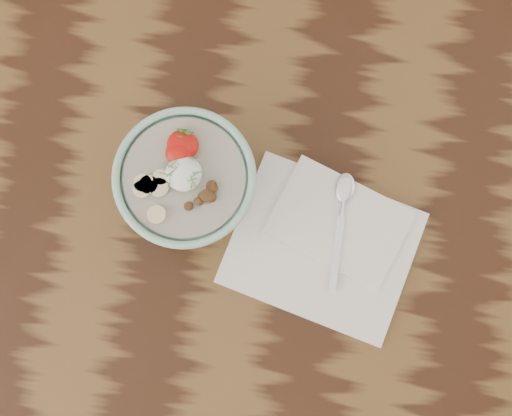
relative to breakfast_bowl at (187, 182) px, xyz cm
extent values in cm
cube|color=black|center=(-2.48, 0.64, -8.28)|extent=(160.00, 90.00, 4.00)
cylinder|color=#93C6AC|center=(0.03, -0.05, -5.70)|extent=(8.14, 8.14, 1.16)
torus|color=#93C6AC|center=(0.03, -0.05, 3.80)|extent=(18.51, 18.51, 1.07)
cylinder|color=#ACA48E|center=(0.03, -0.05, 3.22)|extent=(15.70, 15.70, 0.97)
ellipsoid|color=white|center=(0.04, 0.25, 4.60)|extent=(4.65, 4.65, 2.56)
ellipsoid|color=#B90E08|center=(-0.15, 3.85, 4.56)|extent=(3.12, 3.43, 1.72)
cone|color=#286623|center=(-0.15, 5.25, 4.86)|extent=(1.40, 1.03, 1.52)
ellipsoid|color=#B90E08|center=(-0.99, 3.94, 4.63)|extent=(3.37, 3.71, 1.86)
cone|color=#286623|center=(-0.99, 5.46, 4.93)|extent=(1.40, 1.03, 1.52)
ellipsoid|color=#B90E08|center=(-0.97, 2.94, 4.65)|extent=(3.45, 3.80, 1.90)
cone|color=#286623|center=(-0.97, 4.50, 4.95)|extent=(1.40, 1.03, 1.52)
cylinder|color=beige|center=(-4.98, -2.41, 4.10)|extent=(2.28, 2.28, 0.70)
cylinder|color=beige|center=(-2.83, -0.54, 4.10)|extent=(2.04, 2.04, 0.70)
cylinder|color=beige|center=(-2.86, -1.89, 4.10)|extent=(2.46, 2.46, 0.70)
cylinder|color=beige|center=(-4.23, -1.70, 4.10)|extent=(2.45, 2.45, 0.70)
cylinder|color=beige|center=(-4.97, -1.60, 4.10)|extent=(2.34, 2.34, 0.70)
cylinder|color=beige|center=(-2.63, -5.35, 4.10)|extent=(2.40, 2.40, 0.70)
ellipsoid|color=brown|center=(2.76, -2.29, 4.13)|extent=(1.45, 1.40, 0.75)
ellipsoid|color=brown|center=(3.24, -2.11, 4.29)|extent=(2.35, 2.35, 1.32)
ellipsoid|color=brown|center=(3.79, -0.99, 4.22)|extent=(2.04, 2.02, 0.87)
ellipsoid|color=brown|center=(1.21, -3.73, 4.14)|extent=(1.62, 1.63, 0.83)
ellipsoid|color=brown|center=(3.72, -2.22, 4.29)|extent=(1.69, 1.51, 1.21)
ellipsoid|color=brown|center=(3.68, -0.74, 4.19)|extent=(1.88, 1.89, 1.09)
ellipsoid|color=brown|center=(2.38, -2.92, 4.15)|extent=(1.34, 1.18, 0.79)
cylinder|color=#50923E|center=(1.99, 0.49, 5.70)|extent=(1.62, 0.63, 0.24)
cylinder|color=#50923E|center=(-0.45, 0.55, 5.70)|extent=(1.37, 0.74, 0.23)
cylinder|color=#50923E|center=(1.30, -0.57, 5.70)|extent=(1.28, 0.64, 0.23)
cylinder|color=#50923E|center=(1.21, 1.95, 5.70)|extent=(1.59, 0.60, 0.24)
cylinder|color=#50923E|center=(-1.37, -1.38, 5.70)|extent=(0.47, 1.30, 0.22)
cylinder|color=#50923E|center=(1.62, 0.16, 5.70)|extent=(0.85, 0.78, 0.21)
cylinder|color=#50923E|center=(1.38, -1.09, 5.70)|extent=(0.25, 1.24, 0.22)
cylinder|color=#50923E|center=(-0.34, 0.53, 5.70)|extent=(1.00, 1.59, 0.24)
cylinder|color=#50923E|center=(1.51, -0.81, 5.70)|extent=(1.13, 1.52, 0.24)
cylinder|color=#50923E|center=(-1.91, 0.79, 5.70)|extent=(1.49, 0.69, 0.23)
cylinder|color=#50923E|center=(-1.36, 0.03, 5.70)|extent=(1.30, 1.38, 0.24)
cylinder|color=#50923E|center=(-1.39, 1.10, 5.70)|extent=(1.08, 1.21, 0.23)
cylinder|color=#50923E|center=(-2.08, -0.31, 5.70)|extent=(1.58, 0.36, 0.23)
cube|color=white|center=(19.31, -5.74, -5.81)|extent=(28.52, 25.06, 0.94)
cube|color=white|center=(21.20, -1.97, -5.05)|extent=(21.01, 17.59, 0.57)
cube|color=silver|center=(21.29, -6.46, -4.61)|extent=(1.07, 10.60, 0.32)
cylinder|color=silver|center=(21.33, 0.22, -4.45)|extent=(0.66, 2.77, 0.64)
ellipsoid|color=silver|center=(21.34, 2.87, -4.33)|extent=(2.84, 4.24, 0.88)
camera|label=1|loc=(11.36, -15.34, 92.95)|focal=50.00mm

